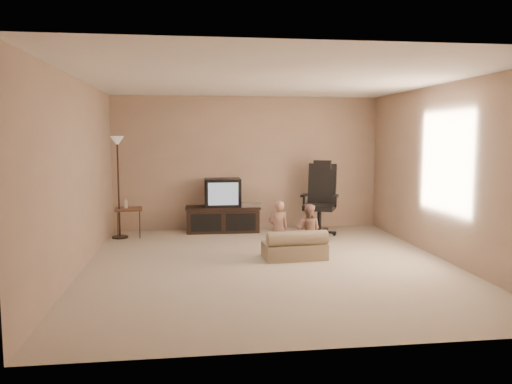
# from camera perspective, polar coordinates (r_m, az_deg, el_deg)

# --- Properties ---
(floor) EXTENTS (5.50, 5.50, 0.00)m
(floor) POSITION_cam_1_polar(r_m,az_deg,el_deg) (6.92, 1.63, -8.33)
(floor) COLOR #B0A18C
(floor) RESTS_ON ground
(room_shell) EXTENTS (5.50, 5.50, 5.50)m
(room_shell) POSITION_cam_1_polar(r_m,az_deg,el_deg) (6.69, 1.67, 4.34)
(room_shell) COLOR white
(room_shell) RESTS_ON floor
(tv_stand) EXTENTS (1.39, 0.53, 0.99)m
(tv_stand) POSITION_cam_1_polar(r_m,az_deg,el_deg) (9.21, -3.78, -2.04)
(tv_stand) COLOR black
(tv_stand) RESTS_ON floor
(office_chair) EXTENTS (0.81, 0.83, 1.33)m
(office_chair) POSITION_cam_1_polar(r_m,az_deg,el_deg) (9.04, 7.36, -1.81)
(office_chair) COLOR black
(office_chair) RESTS_ON floor
(side_table) EXTENTS (0.50, 0.50, 0.69)m
(side_table) POSITION_cam_1_polar(r_m,az_deg,el_deg) (8.98, -14.39, -1.92)
(side_table) COLOR brown
(side_table) RESTS_ON floor
(floor_lamp) EXTENTS (0.27, 0.27, 1.76)m
(floor_lamp) POSITION_cam_1_polar(r_m,az_deg,el_deg) (8.86, -15.51, 3.08)
(floor_lamp) COLOR black
(floor_lamp) RESTS_ON floor
(child_sofa) EXTENTS (0.92, 0.56, 0.43)m
(child_sofa) POSITION_cam_1_polar(r_m,az_deg,el_deg) (7.21, 4.50, -6.30)
(child_sofa) COLOR tan
(child_sofa) RESTS_ON floor
(toddler_left) EXTENTS (0.33, 0.26, 0.82)m
(toddler_left) POSITION_cam_1_polar(r_m,az_deg,el_deg) (7.35, 2.57, -4.19)
(toddler_left) COLOR tan
(toddler_left) RESTS_ON floor
(toddler_right) EXTENTS (0.43, 0.35, 0.78)m
(toddler_right) POSITION_cam_1_polar(r_m,az_deg,el_deg) (7.37, 5.99, -4.37)
(toddler_right) COLOR tan
(toddler_right) RESTS_ON floor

